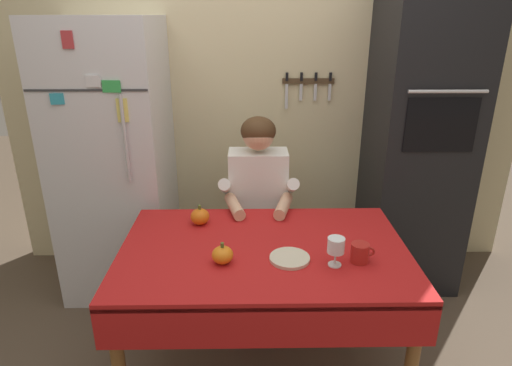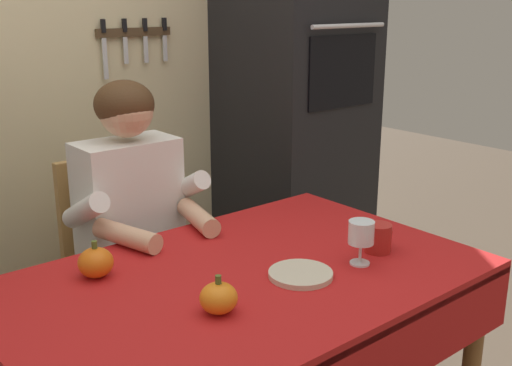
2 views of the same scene
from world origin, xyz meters
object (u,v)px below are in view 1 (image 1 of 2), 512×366
dining_table (264,264)px  chair_behind_person (258,220)px  refrigerator (115,162)px  wine_glass (336,246)px  coffee_mug (360,253)px  pumpkin_medium (223,255)px  pumpkin_large (200,216)px  seated_person (258,200)px  wall_oven (419,137)px  serving_tray (290,258)px

dining_table → chair_behind_person: 0.81m
refrigerator → wine_glass: refrigerator is taller
refrigerator → dining_table: 1.32m
chair_behind_person → coffee_mug: size_ratio=8.33×
coffee_mug → pumpkin_medium: 0.63m
chair_behind_person → pumpkin_large: bearing=-122.3°
seated_person → pumpkin_medium: 0.74m
seated_person → coffee_mug: size_ratio=11.16×
wall_oven → serving_tray: wall_oven is taller
dining_table → refrigerator: bearing=137.1°
wine_glass → seated_person: bearing=113.8°
wine_glass → pumpkin_large: bearing=146.7°
dining_table → pumpkin_medium: (-0.19, -0.12, 0.12)m
wall_oven → pumpkin_large: 1.55m
chair_behind_person → seated_person: seated_person is taller
refrigerator → seated_person: (0.94, -0.28, -0.16)m
wine_glass → serving_tray: size_ratio=0.73×
chair_behind_person → wall_oven: bearing=7.0°
wall_oven → coffee_mug: bearing=-120.5°
refrigerator → wall_oven: 2.01m
wall_oven → pumpkin_large: bearing=-155.2°
refrigerator → wall_oven: (2.00, 0.04, 0.15)m
seated_person → pumpkin_medium: bearing=-103.9°
dining_table → pumpkin_large: (-0.34, 0.28, 0.13)m
pumpkin_large → seated_person: bearing=45.0°
serving_tray → seated_person: bearing=100.5°
seated_person → wine_glass: 0.83m
wine_glass → pumpkin_medium: bearing=176.7°
dining_table → wall_oven: bearing=41.3°
wine_glass → chair_behind_person: bearing=109.4°
coffee_mug → serving_tray: coffee_mug is taller
dining_table → serving_tray: serving_tray is taller
wall_oven → dining_table: (-1.05, -0.92, -0.39)m
refrigerator → pumpkin_large: refrigerator is taller
pumpkin_medium → wine_glass: bearing=-3.3°
refrigerator → chair_behind_person: 1.02m
dining_table → seated_person: (-0.01, 0.60, 0.08)m
refrigerator → wall_oven: size_ratio=0.86×
seated_person → wine_glass: bearing=-66.2°
seated_person → serving_tray: size_ratio=6.64×
refrigerator → pumpkin_large: (0.61, -0.60, -0.12)m
wall_oven → chair_behind_person: bearing=-173.0°
chair_behind_person → pumpkin_large: 0.66m
wine_glass → wall_oven: bearing=55.6°
wall_oven → coffee_mug: (-0.61, -1.04, -0.26)m
coffee_mug → wine_glass: size_ratio=0.81×
chair_behind_person → coffee_mug: 1.05m
dining_table → serving_tray: bearing=-39.8°
chair_behind_person → pumpkin_large: size_ratio=8.45×
chair_behind_person → serving_tray: (0.13, -0.89, 0.24)m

